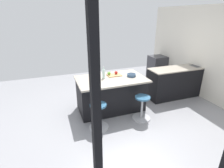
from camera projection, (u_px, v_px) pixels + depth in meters
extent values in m
plane|color=gray|center=(119.00, 113.00, 4.52)|extent=(7.30, 7.30, 0.00)
cube|color=silver|center=(211.00, 55.00, 4.93)|extent=(0.12, 5.53, 2.63)
cube|color=black|center=(187.00, 81.00, 5.47)|extent=(2.59, 0.60, 0.87)
cube|color=#9E9384|center=(189.00, 67.00, 5.31)|extent=(2.59, 0.60, 0.03)
cube|color=#38383D|center=(197.00, 67.00, 5.43)|extent=(0.44, 0.36, 0.12)
cylinder|color=#B7B7BC|center=(195.00, 60.00, 5.48)|extent=(0.02, 0.02, 0.28)
cube|color=#38383D|center=(157.00, 67.00, 6.91)|extent=(0.60, 0.60, 0.87)
cube|color=black|center=(162.00, 70.00, 6.66)|extent=(0.44, 0.01, 0.32)
cube|color=black|center=(111.00, 94.00, 4.59)|extent=(1.66, 0.86, 0.85)
cube|color=#9E9384|center=(111.00, 79.00, 4.38)|extent=(1.72, 1.06, 0.04)
cylinder|color=#B7B7BC|center=(141.00, 118.00, 4.29)|extent=(0.44, 0.44, 0.03)
cylinder|color=#B7B7BC|center=(142.00, 108.00, 4.19)|extent=(0.05, 0.05, 0.53)
cylinder|color=#336084|center=(143.00, 97.00, 4.09)|extent=(0.36, 0.36, 0.04)
cylinder|color=#B7B7BC|center=(99.00, 127.00, 3.95)|extent=(0.44, 0.44, 0.03)
cylinder|color=#B7B7BC|center=(99.00, 117.00, 3.85)|extent=(0.05, 0.05, 0.53)
cylinder|color=#336084|center=(98.00, 105.00, 3.74)|extent=(0.36, 0.36, 0.04)
cube|color=tan|center=(114.00, 75.00, 4.57)|extent=(0.36, 0.24, 0.02)
sphere|color=#609E2D|center=(109.00, 73.00, 4.54)|extent=(0.09, 0.09, 0.09)
sphere|color=red|center=(116.00, 73.00, 4.60)|extent=(0.08, 0.08, 0.08)
cylinder|color=silver|center=(104.00, 74.00, 4.35)|extent=(0.06, 0.06, 0.22)
cylinder|color=silver|center=(103.00, 68.00, 4.29)|extent=(0.03, 0.03, 0.08)
cylinder|color=#B7B7BC|center=(103.00, 66.00, 4.27)|extent=(0.03, 0.03, 0.02)
cylinder|color=#334C6B|center=(131.00, 75.00, 4.50)|extent=(0.22, 0.22, 0.07)
cylinder|color=#192635|center=(131.00, 75.00, 4.49)|extent=(0.18, 0.18, 0.04)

